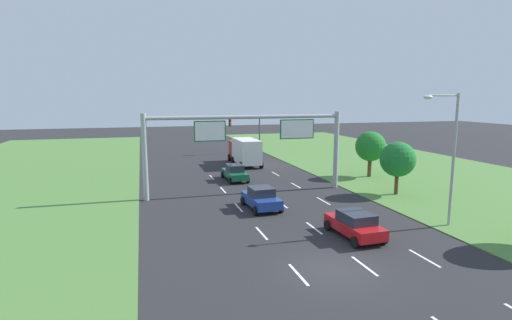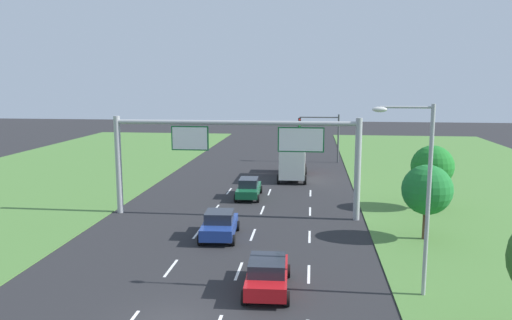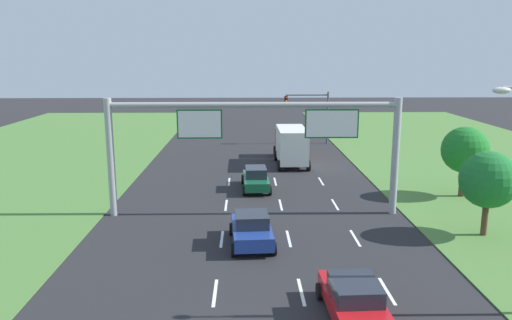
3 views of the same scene
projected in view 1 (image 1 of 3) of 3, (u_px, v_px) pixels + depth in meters
The scene contains 14 objects.
ground_plane at pixel (332, 270), 19.22m from camera, with size 200.00×200.00×0.00m, color #262628.
grass_verge_right at pixel (500, 193), 34.43m from camera, with size 24.00×120.00×0.06m, color #4C7A38.
lane_dashes_inner_left at pixel (278, 251), 21.60m from camera, with size 0.14×44.40×0.01m.
lane_dashes_inner_right at pixel (336, 245), 22.55m from camera, with size 0.14×44.40×0.01m.
lane_dashes_slip at pixel (390, 239), 23.50m from camera, with size 0.14×44.40×0.01m.
car_near_red at pixel (235, 173), 39.94m from camera, with size 2.10×4.48×1.60m.
car_lead_silver at pixel (261, 198), 29.71m from camera, with size 2.37×4.13×1.64m.
car_mid_lane at pixel (355, 224), 23.66m from camera, with size 2.21×4.30×1.55m.
box_truck at pixel (245, 151), 48.95m from camera, with size 2.74×7.77×3.25m.
sign_gantry at pixel (250, 137), 33.87m from camera, with size 17.24×0.44×7.00m.
traffic_light_mast at pixel (247, 127), 58.79m from camera, with size 4.76×0.49×5.60m.
street_lamp at pixel (449, 148), 24.96m from camera, with size 2.61×0.32×8.50m.
roadside_tree_mid at pixel (398, 159), 33.61m from camera, with size 2.97×2.97×4.56m.
roadside_tree_far at pixel (370, 147), 41.17m from camera, with size 3.09×3.09×4.79m.
Camera 1 is at (-8.54, -16.45, 8.24)m, focal length 28.00 mm.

